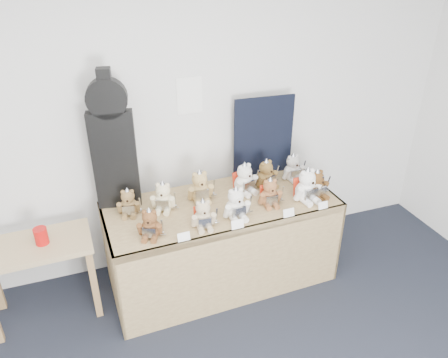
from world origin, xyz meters
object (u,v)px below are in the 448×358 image
object	(u,v)px
teddy_front_centre	(236,204)
teddy_back_centre_left	(200,187)
teddy_back_end	(293,168)
teddy_back_right	(266,175)
side_table	(38,257)
teddy_back_centre_right	(245,180)
teddy_front_right	(270,193)
teddy_front_far_left	(150,225)
teddy_front_end	(317,185)
teddy_front_far_right	(307,186)
red_cup	(41,236)
guitar_case	(113,143)
teddy_back_left	(163,198)
teddy_front_left	(203,215)
display_table	(225,225)
teddy_back_far_left	(128,203)

from	to	relation	value
teddy_front_centre	teddy_back_centre_left	size ratio (longest dim) A/B	0.98
teddy_back_end	teddy_back_right	bearing A→B (deg)	-178.19
side_table	teddy_back_centre_right	distance (m)	1.69
teddy_front_right	teddy_front_far_left	bearing A→B (deg)	-168.48
teddy_back_centre_right	teddy_back_end	distance (m)	0.48
side_table	teddy_front_end	size ratio (longest dim) A/B	2.97
teddy_front_far_right	teddy_back_end	world-z (taller)	teddy_front_far_right
teddy_back_centre_right	teddy_back_right	bearing A→B (deg)	-8.46
red_cup	teddy_front_far_left	world-z (taller)	teddy_front_far_left
red_cup	teddy_front_far_left	size ratio (longest dim) A/B	0.52
guitar_case	teddy_back_centre_right	size ratio (longest dim) A/B	3.74
teddy_back_left	teddy_back_right	distance (m)	0.90
teddy_front_far_left	teddy_back_centre_left	bearing A→B (deg)	58.22
side_table	teddy_front_left	xyz separation A→B (m)	(1.19, -0.35, 0.33)
display_table	teddy_front_right	xyz separation A→B (m)	(0.35, -0.07, 0.27)
teddy_front_far_right	teddy_front_left	bearing A→B (deg)	177.61
display_table	guitar_case	world-z (taller)	guitar_case
teddy_back_end	teddy_back_centre_left	bearing A→B (deg)	177.95
guitar_case	teddy_back_far_left	bearing A→B (deg)	-65.16
display_table	teddy_back_right	bearing A→B (deg)	23.32
display_table	teddy_front_left	world-z (taller)	teddy_front_left
guitar_case	teddy_front_right	distance (m)	1.25
teddy_back_left	teddy_back_right	xyz separation A→B (m)	(0.90, 0.07, 0.00)
teddy_back_left	teddy_back_centre_right	size ratio (longest dim) A/B	0.92
teddy_front_far_right	teddy_back_centre_left	size ratio (longest dim) A/B	1.07
teddy_front_left	teddy_back_end	world-z (taller)	teddy_back_end
guitar_case	teddy_front_right	size ratio (longest dim) A/B	4.24
teddy_back_end	guitar_case	bearing A→B (deg)	170.21
display_table	side_table	world-z (taller)	display_table
teddy_front_right	teddy_front_left	bearing A→B (deg)	-163.18
teddy_front_left	teddy_front_end	size ratio (longest dim) A/B	0.93
display_table	teddy_front_far_left	size ratio (longest dim) A/B	7.52
side_table	teddy_back_left	distance (m)	1.02
teddy_front_end	teddy_back_centre_left	size ratio (longest dim) A/B	0.94
teddy_front_far_left	teddy_back_far_left	size ratio (longest dim) A/B	1.03
red_cup	teddy_front_centre	distance (m)	1.44
teddy_front_left	teddy_back_right	xyz separation A→B (m)	(0.68, 0.39, 0.01)
teddy_front_far_right	teddy_front_centre	bearing A→B (deg)	176.58
teddy_back_far_left	teddy_back_centre_right	bearing A→B (deg)	13.22
teddy_front_end	teddy_back_far_left	bearing A→B (deg)	155.17
red_cup	teddy_front_right	bearing A→B (deg)	-7.40
guitar_case	teddy_back_centre_left	xyz separation A→B (m)	(0.61, -0.15, -0.41)
teddy_front_right	teddy_back_right	bearing A→B (deg)	76.22
teddy_front_far_left	teddy_back_right	world-z (taller)	teddy_back_right
side_table	teddy_back_far_left	size ratio (longest dim) A/B	3.36
teddy_back_left	teddy_front_far_left	bearing A→B (deg)	-94.61
teddy_front_right	teddy_front_far_right	bearing A→B (deg)	-1.31
side_table	teddy_back_right	distance (m)	1.89
teddy_front_far_left	teddy_back_right	xyz separation A→B (m)	(1.06, 0.38, 0.01)
teddy_front_left	teddy_front_right	distance (m)	0.59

